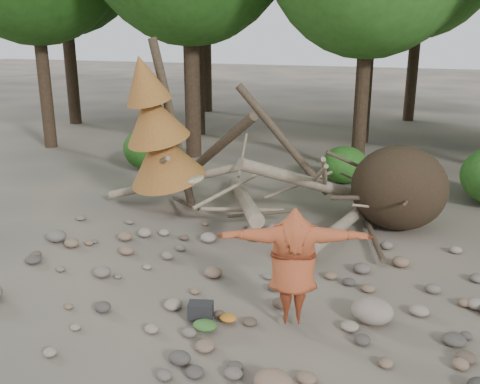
% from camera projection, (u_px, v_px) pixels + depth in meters
% --- Properties ---
extents(ground, '(120.00, 120.00, 0.00)m').
position_uv_depth(ground, '(227.00, 291.00, 9.61)').
color(ground, '#514C44').
rests_on(ground, ground).
extents(deadfall_pile, '(8.55, 5.24, 3.30)m').
position_uv_depth(deadfall_pile, '(373.00, 188.00, 12.48)').
color(deadfall_pile, '#332619').
rests_on(deadfall_pile, ground).
extents(dead_conifer, '(2.06, 2.16, 4.35)m').
position_uv_depth(dead_conifer, '(158.00, 132.00, 13.03)').
color(dead_conifer, '#4C3F30').
rests_on(dead_conifer, ground).
extents(bush_left, '(1.80, 1.80, 1.44)m').
position_uv_depth(bush_left, '(151.00, 148.00, 17.65)').
color(bush_left, '#215316').
rests_on(bush_left, ground).
extents(bush_mid, '(1.40, 1.40, 1.12)m').
position_uv_depth(bush_mid, '(344.00, 165.00, 16.19)').
color(bush_mid, '#2C691E').
rests_on(bush_mid, ground).
extents(frisbee_thrower, '(3.07, 1.32, 2.19)m').
position_uv_depth(frisbee_thrower, '(293.00, 265.00, 8.22)').
color(frisbee_thrower, '#9F4423').
rests_on(frisbee_thrower, ground).
extents(backpack, '(0.45, 0.36, 0.26)m').
position_uv_depth(backpack, '(201.00, 314.00, 8.58)').
color(backpack, black).
rests_on(backpack, ground).
extents(cloth_green, '(0.38, 0.32, 0.14)m').
position_uv_depth(cloth_green, '(205.00, 328.00, 8.28)').
color(cloth_green, '#346428').
rests_on(cloth_green, ground).
extents(cloth_orange, '(0.29, 0.23, 0.10)m').
position_uv_depth(cloth_orange, '(228.00, 321.00, 8.53)').
color(cloth_orange, '#B26B1E').
rests_on(cloth_orange, ground).
extents(boulder_front_right, '(0.52, 0.47, 0.31)m').
position_uv_depth(boulder_front_right, '(273.00, 383.00, 6.87)').
color(boulder_front_right, '#7F644F').
rests_on(boulder_front_right, ground).
extents(boulder_mid_right, '(0.67, 0.60, 0.40)m').
position_uv_depth(boulder_mid_right, '(372.00, 311.00, 8.53)').
color(boulder_mid_right, gray).
rests_on(boulder_mid_right, ground).
extents(boulder_mid_left, '(0.45, 0.40, 0.27)m').
position_uv_depth(boulder_mid_left, '(56.00, 236.00, 11.80)').
color(boulder_mid_left, '#665F56').
rests_on(boulder_mid_left, ground).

